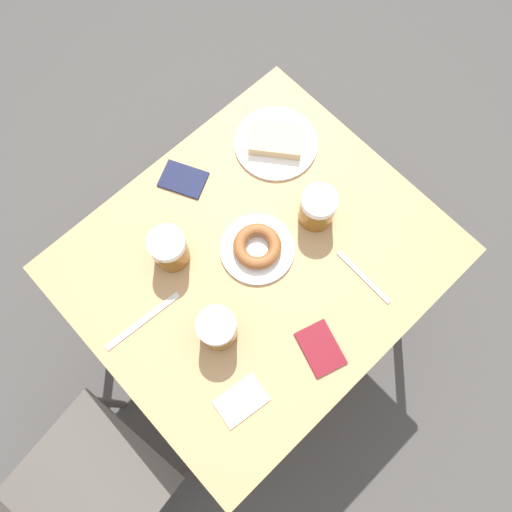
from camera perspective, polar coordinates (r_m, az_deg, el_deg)
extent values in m
plane|color=#474442|center=(2.05, 0.00, -6.50)|extent=(8.00, 8.00, 0.00)
cube|color=tan|center=(1.36, 0.00, -0.46)|extent=(0.82, 0.95, 0.03)
cylinder|color=black|center=(1.81, 18.43, -3.09)|extent=(0.04, 0.04, 0.70)
cylinder|color=black|center=(1.93, 1.90, 12.47)|extent=(0.04, 0.04, 0.70)
cylinder|color=black|center=(1.67, -2.33, -23.46)|extent=(0.04, 0.04, 0.70)
cylinder|color=black|center=(1.80, -18.60, -4.79)|extent=(0.04, 0.04, 0.70)
cube|color=#514C47|center=(1.65, -18.76, -23.97)|extent=(0.45, 0.45, 0.02)
cylinder|color=#514C47|center=(1.82, -8.22, -23.15)|extent=(0.03, 0.03, 0.44)
cylinder|color=#514C47|center=(1.86, -16.61, -15.78)|extent=(0.03, 0.03, 0.44)
cylinder|color=#514C47|center=(1.95, -24.08, -23.21)|extent=(0.03, 0.03, 0.44)
cylinder|color=white|center=(1.49, 2.28, 12.75)|extent=(0.24, 0.24, 0.01)
cube|color=#D1B27F|center=(1.47, 2.32, 13.18)|extent=(0.18, 0.17, 0.03)
cylinder|color=white|center=(1.35, 0.14, 0.81)|extent=(0.20, 0.20, 0.01)
torus|color=brown|center=(1.33, 0.14, 1.12)|extent=(0.13, 0.13, 0.03)
cylinder|color=#8C5619|center=(1.36, 6.98, 5.25)|extent=(0.10, 0.10, 0.09)
cylinder|color=white|center=(1.30, 7.28, 6.27)|extent=(0.10, 0.10, 0.02)
cylinder|color=#8C5619|center=(1.32, -9.79, 0.61)|extent=(0.10, 0.10, 0.09)
cylinder|color=white|center=(1.27, -10.22, 1.46)|extent=(0.10, 0.10, 0.02)
cylinder|color=#8C5619|center=(1.26, -4.38, -8.37)|extent=(0.10, 0.10, 0.09)
cylinder|color=white|center=(1.20, -4.58, -7.90)|extent=(0.10, 0.10, 0.02)
cube|color=white|center=(1.28, -1.68, -16.19)|extent=(0.10, 0.13, 0.00)
cube|color=silver|center=(1.36, 12.16, -2.35)|extent=(0.19, 0.02, 0.00)
cube|color=silver|center=(1.34, -12.79, -7.23)|extent=(0.03, 0.23, 0.00)
cube|color=maroon|center=(1.30, 7.38, -10.42)|extent=(0.15, 0.12, 0.01)
cube|color=#141938|center=(1.45, -8.32, 8.67)|extent=(0.15, 0.14, 0.01)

